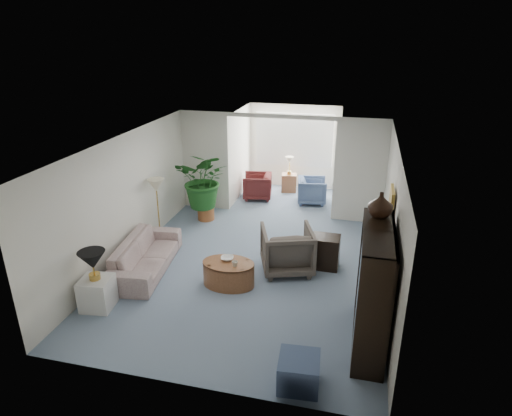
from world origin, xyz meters
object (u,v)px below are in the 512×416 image
(coffee_table, at_px, (229,274))
(framed_picture, at_px, (392,203))
(coffee_bowl, at_px, (227,258))
(sunroom_chair_maroon, at_px, (257,186))
(sofa, at_px, (146,255))
(cabinet_urn, at_px, (381,205))
(wingback_chair, at_px, (287,249))
(sunroom_chair_blue, at_px, (312,191))
(coffee_cup, at_px, (235,264))
(end_table, at_px, (97,293))
(floor_lamp, at_px, (156,185))
(table_lamp, at_px, (92,260))
(ottoman, at_px, (299,372))
(side_table_dark, at_px, (325,252))
(plant_pot, at_px, (206,213))
(entertainment_cabinet, at_px, (373,289))
(sunroom_table, at_px, (289,183))

(coffee_table, bearing_deg, framed_picture, 8.27)
(coffee_bowl, relative_size, sunroom_chair_maroon, 0.30)
(sofa, distance_m, sunroom_chair_maroon, 4.48)
(framed_picture, xyz_separation_m, cabinet_urn, (-0.23, -0.94, 0.30))
(sofa, bearing_deg, coffee_table, -102.15)
(wingback_chair, relative_size, sunroom_chair_blue, 1.29)
(coffee_cup, xyz_separation_m, sunroom_chair_blue, (0.80, 4.58, -0.16))
(framed_picture, bearing_deg, end_table, -160.95)
(framed_picture, bearing_deg, coffee_bowl, -173.93)
(framed_picture, bearing_deg, sunroom_chair_maroon, 128.53)
(wingback_chair, bearing_deg, floor_lamp, -32.04)
(table_lamp, xyz_separation_m, sunroom_chair_maroon, (1.35, 5.68, -0.54))
(table_lamp, bearing_deg, sofa, 81.57)
(floor_lamp, height_order, ottoman, floor_lamp)
(wingback_chair, bearing_deg, side_table_dark, -175.61)
(sofa, relative_size, wingback_chair, 2.19)
(coffee_table, distance_m, coffee_bowl, 0.28)
(cabinet_urn, xyz_separation_m, sunroom_chair_blue, (-1.52, 5.03, -1.66))
(floor_lamp, height_order, sunroom_chair_blue, floor_lamp)
(floor_lamp, distance_m, wingback_chair, 3.15)
(sofa, bearing_deg, cabinet_urn, -106.55)
(cabinet_urn, bearing_deg, coffee_bowl, 165.60)
(end_table, bearing_deg, coffee_table, 32.18)
(framed_picture, xyz_separation_m, table_lamp, (-4.61, -1.59, -0.81))
(coffee_cup, relative_size, plant_pot, 0.26)
(sofa, bearing_deg, side_table_dark, -81.45)
(entertainment_cabinet, distance_m, sunroom_chair_maroon, 6.32)
(sofa, height_order, sunroom_table, sofa)
(sofa, bearing_deg, entertainment_cabinet, -113.06)
(coffee_cup, xyz_separation_m, sunroom_table, (0.05, 5.33, -0.24))
(wingback_chair, bearing_deg, table_lamp, 16.15)
(wingback_chair, relative_size, ottoman, 1.83)
(plant_pot, bearing_deg, end_table, -97.02)
(sofa, xyz_separation_m, coffee_cup, (1.85, -0.25, 0.19))
(side_table_dark, bearing_deg, plant_pot, 151.38)
(cabinet_urn, relative_size, sunroom_chair_blue, 0.49)
(coffee_table, bearing_deg, sunroom_chair_maroon, 97.00)
(table_lamp, distance_m, coffee_cup, 2.36)
(wingback_chair, height_order, entertainment_cabinet, entertainment_cabinet)
(side_table_dark, distance_m, plant_pot, 3.47)
(floor_lamp, distance_m, sunroom_chair_blue, 4.33)
(side_table_dark, relative_size, sunroom_chair_maroon, 0.85)
(framed_picture, height_order, wingback_chair, framed_picture)
(entertainment_cabinet, xyz_separation_m, sunroom_table, (-2.27, 6.28, -0.65))
(floor_lamp, bearing_deg, coffee_table, -35.94)
(entertainment_cabinet, relative_size, ottoman, 3.45)
(side_table_dark, relative_size, entertainment_cabinet, 0.35)
(cabinet_urn, bearing_deg, sunroom_chair_maroon, 121.03)
(framed_picture, xyz_separation_m, coffee_bowl, (-2.75, -0.29, -1.22))
(floor_lamp, bearing_deg, sunroom_chair_blue, 45.10)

